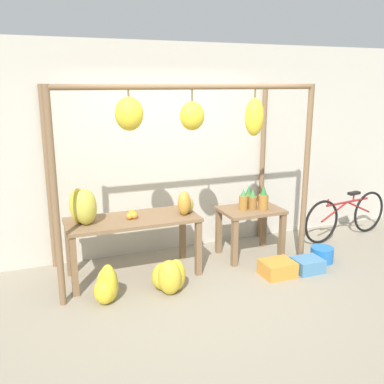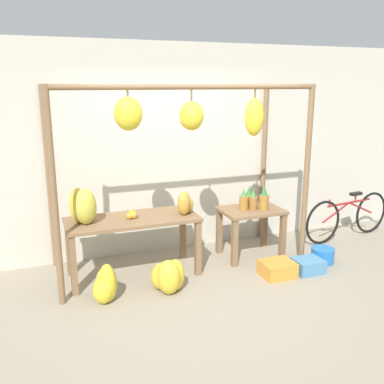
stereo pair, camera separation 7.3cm
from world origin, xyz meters
name	(u,v)px [view 2 (the right image)]	position (x,y,z in m)	size (l,w,h in m)	color
ground_plane	(208,298)	(0.00, 0.00, 0.00)	(20.00, 20.00, 0.00)	gray
shop_wall_back	(164,150)	(0.00, 1.59, 1.40)	(8.00, 0.08, 2.80)	beige
stall_awning	(184,139)	(-0.04, 0.65, 1.67)	(3.06, 1.22, 2.27)	brown
display_table_main	(133,227)	(-0.62, 0.88, 0.62)	(1.56, 0.65, 0.73)	brown
display_table_side	(251,220)	(0.99, 0.91, 0.51)	(0.81, 0.58, 0.66)	brown
banana_pile_on_table	(84,207)	(-1.16, 0.89, 0.91)	(0.36, 0.41, 0.41)	gold
orange_pile	(132,214)	(-0.62, 0.89, 0.77)	(0.15, 0.18, 0.10)	orange
pineapple_cluster	(253,200)	(1.02, 0.91, 0.79)	(0.38, 0.33, 0.33)	olive
banana_pile_ground_left	(106,285)	(-1.05, 0.35, 0.18)	(0.33, 0.43, 0.43)	#9EB247
banana_pile_ground_right	(168,276)	(-0.36, 0.32, 0.18)	(0.43, 0.51, 0.40)	yellow
fruit_crate_white	(277,269)	(1.00, 0.22, 0.09)	(0.39, 0.33, 0.19)	orange
blue_bucket	(323,255)	(1.78, 0.38, 0.10)	(0.30, 0.30, 0.19)	blue
parked_bicycle	(348,216)	(2.69, 1.01, 0.34)	(1.66, 0.27, 0.69)	black
papaya_pile	(185,204)	(0.03, 0.84, 0.85)	(0.29, 0.37, 0.29)	#B2993D
fruit_crate_purple	(308,266)	(1.42, 0.19, 0.08)	(0.35, 0.29, 0.17)	#4C84B2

